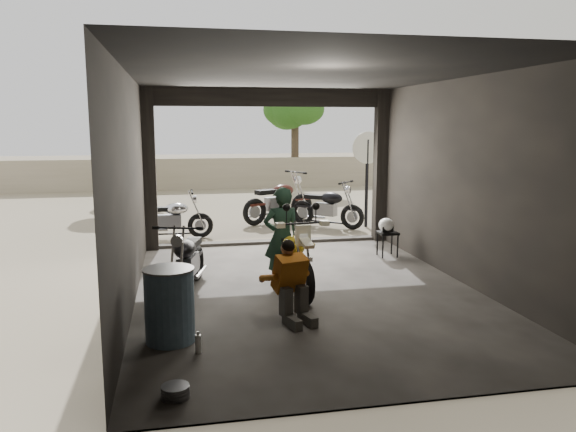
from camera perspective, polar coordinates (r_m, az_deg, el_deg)
name	(u,v)px	position (r m, az deg, el deg)	size (l,w,h in m)	color
ground	(307,292)	(8.49, 1.99, -7.75)	(80.00, 80.00, 0.00)	#7A6D56
garage	(300,203)	(8.74, 1.21, 1.33)	(7.00, 7.13, 3.20)	#2D2B28
boundary_wall	(225,173)	(22.06, -6.44, 4.33)	(18.00, 0.30, 1.20)	gray
tree_left	(139,80)	(20.48, -14.86, 13.19)	(2.20, 2.20, 5.60)	#382B1E
tree_right	(295,97)	(22.42, 0.72, 12.04)	(2.20, 2.20, 5.00)	#382B1E
main_bike	(292,254)	(8.38, 0.36, -3.84)	(0.72, 1.75, 1.17)	white
left_bike	(187,257)	(8.50, -10.22, -4.09)	(0.66, 1.60, 1.08)	black
outside_bike_a	(171,215)	(12.49, -11.76, 0.07)	(0.64, 1.56, 1.06)	black
outside_bike_b	(279,198)	(14.29, -0.94, 1.89)	(0.79, 1.91, 1.29)	#431710
outside_bike_c	(327,204)	(13.69, 3.99, 1.24)	(0.70, 1.70, 1.15)	black
rider	(282,237)	(8.59, -0.64, -2.19)	(0.57, 0.37, 1.55)	#172F23
mechanic	(294,284)	(7.08, 0.59, -6.97)	(0.51, 0.70, 1.01)	orange
stool	(388,236)	(10.74, 10.08, -1.98)	(0.35, 0.35, 0.49)	black
helmet	(386,225)	(10.67, 9.94, -0.91)	(0.28, 0.30, 0.27)	white
oil_drum	(170,306)	(6.62, -11.94, -8.97)	(0.56, 0.56, 0.87)	#476378
sign_post	(367,163)	(13.73, 8.06, 5.32)	(0.77, 0.08, 2.32)	black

